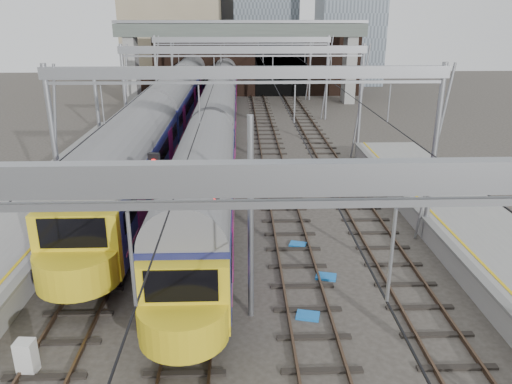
{
  "coord_description": "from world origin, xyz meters",
  "views": [
    {
      "loc": [
        -0.33,
        -12.87,
        9.84
      ],
      "look_at": [
        0.37,
        7.98,
        2.4
      ],
      "focal_mm": 35.0,
      "sensor_mm": 36.0,
      "label": 1
    }
  ],
  "objects_px": {
    "relay_cabinet": "(26,357)",
    "signal_near_centre": "(215,241)",
    "signal_near_left": "(158,208)",
    "train_second": "(172,105)",
    "train_main": "(220,102)"
  },
  "relations": [
    {
      "from": "relay_cabinet",
      "to": "signal_near_centre",
      "type": "bearing_deg",
      "value": 29.6
    },
    {
      "from": "signal_near_left",
      "to": "train_second",
      "type": "bearing_deg",
      "value": 108.17
    },
    {
      "from": "signal_near_centre",
      "to": "relay_cabinet",
      "type": "relative_size",
      "value": 4.39
    },
    {
      "from": "train_main",
      "to": "signal_near_left",
      "type": "bearing_deg",
      "value": -92.59
    },
    {
      "from": "signal_near_centre",
      "to": "relay_cabinet",
      "type": "bearing_deg",
      "value": -135.97
    },
    {
      "from": "train_main",
      "to": "signal_near_left",
      "type": "distance_m",
      "value": 27.93
    },
    {
      "from": "train_main",
      "to": "relay_cabinet",
      "type": "height_order",
      "value": "train_main"
    },
    {
      "from": "signal_near_left",
      "to": "signal_near_centre",
      "type": "relative_size",
      "value": 1.16
    },
    {
      "from": "relay_cabinet",
      "to": "signal_near_left",
      "type": "bearing_deg",
      "value": 58.34
    },
    {
      "from": "train_main",
      "to": "signal_near_left",
      "type": "relative_size",
      "value": 11.95
    },
    {
      "from": "train_second",
      "to": "signal_near_centre",
      "type": "distance_m",
      "value": 27.93
    },
    {
      "from": "train_main",
      "to": "signal_near_left",
      "type": "height_order",
      "value": "signal_near_left"
    },
    {
      "from": "train_main",
      "to": "relay_cabinet",
      "type": "xyz_separation_m",
      "value": [
        -4.55,
        -32.36,
        -1.95
      ]
    },
    {
      "from": "signal_near_left",
      "to": "relay_cabinet",
      "type": "xyz_separation_m",
      "value": [
        -3.29,
        -4.47,
        -2.83
      ]
    },
    {
      "from": "train_main",
      "to": "train_second",
      "type": "bearing_deg",
      "value": -149.65
    }
  ]
}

